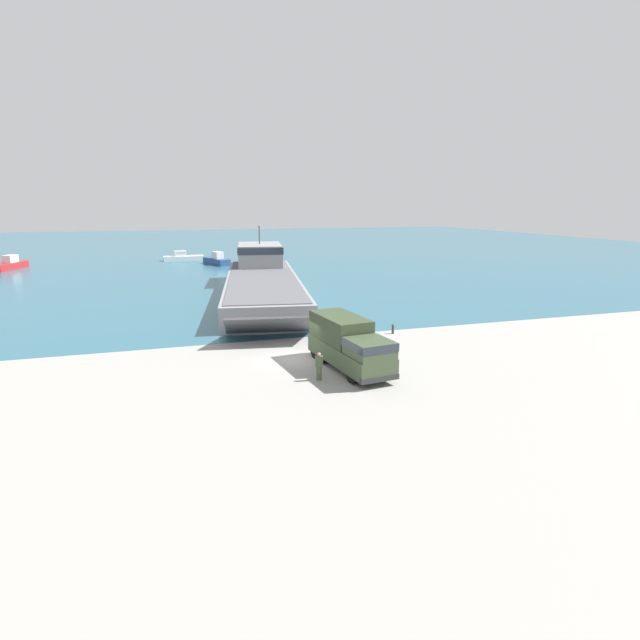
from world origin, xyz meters
name	(u,v)px	position (x,y,z in m)	size (l,w,h in m)	color
ground_plane	(296,359)	(0.00, 0.00, 0.00)	(240.00, 240.00, 0.00)	gray
water_surface	(201,247)	(0.00, 95.35, 0.00)	(240.00, 180.00, 0.01)	#285B70
landing_craft	(262,278)	(2.57, 26.34, 1.82)	(13.17, 38.31, 7.53)	gray
military_truck	(349,344)	(2.74, -2.97, 1.65)	(3.45, 8.01, 3.23)	#3D4C33
soldier_on_ramp	(319,364)	(0.28, -4.51, 1.00)	(0.47, 0.30, 1.72)	#475638
moored_boat_a	(9,265)	(-32.68, 60.36, 0.75)	(4.34, 7.90, 2.27)	#B22323
moored_boat_b	(183,257)	(-5.20, 65.81, 0.61)	(7.44, 2.81, 1.83)	white
moored_boat_c	(217,260)	(0.27, 57.57, 0.75)	(4.29, 7.04, 2.26)	navy
mooring_bollard	(393,328)	(9.26, 4.33, 0.43)	(0.23, 0.23, 0.80)	#333338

